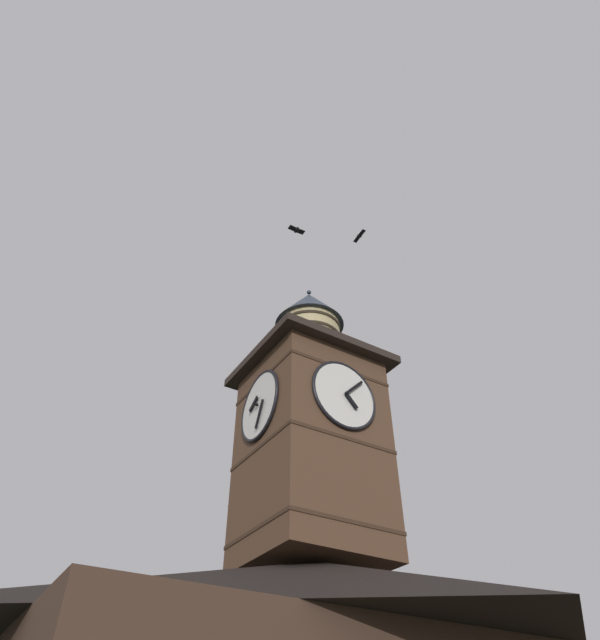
# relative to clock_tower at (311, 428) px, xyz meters

# --- Properties ---
(clock_tower) EXTENTS (4.10, 4.10, 9.57)m
(clock_tower) POSITION_rel_clock_tower_xyz_m (0.00, 0.00, 0.00)
(clock_tower) COLOR brown
(clock_tower) RESTS_ON building_main
(pine_tree_behind) EXTENTS (6.81, 6.81, 17.91)m
(pine_tree_behind) POSITION_rel_clock_tower_xyz_m (-1.49, -4.36, -2.69)
(pine_tree_behind) COLOR #473323
(pine_tree_behind) RESTS_ON ground_plane
(flying_bird_high) EXTENTS (0.64, 0.29, 0.16)m
(flying_bird_high) POSITION_rel_clock_tower_xyz_m (0.93, 0.67, 7.63)
(flying_bird_high) COLOR black
(flying_bird_low) EXTENTS (0.22, 0.73, 0.12)m
(flying_bird_low) POSITION_rel_clock_tower_xyz_m (-1.74, 1.05, 8.51)
(flying_bird_low) COLOR black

